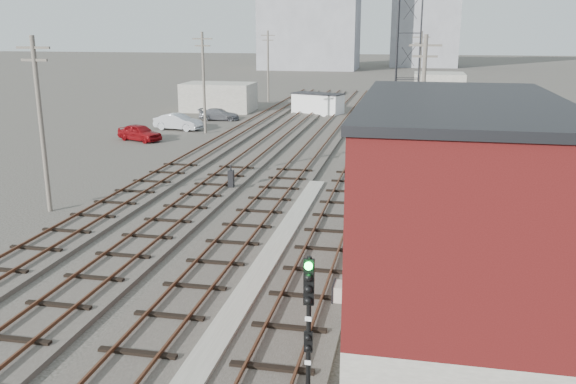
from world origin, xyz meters
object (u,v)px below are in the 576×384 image
(signal_mast, at_px, (308,320))
(car_silver, at_px, (178,122))
(car_grey, at_px, (219,114))
(switch_stand, at_px, (231,179))
(site_trailer, at_px, (318,104))
(car_red, at_px, (140,132))

(signal_mast, distance_m, car_silver, 44.81)
(signal_mast, relative_size, car_grey, 0.96)
(switch_stand, height_order, car_grey, switch_stand)
(site_trailer, xyz_separation_m, car_grey, (-9.45, -6.26, -0.59))
(site_trailer, relative_size, car_silver, 1.34)
(signal_mast, height_order, car_red, signal_mast)
(signal_mast, height_order, switch_stand, signal_mast)
(signal_mast, distance_m, switch_stand, 21.71)
(signal_mast, bearing_deg, car_silver, 115.59)
(switch_stand, xyz_separation_m, site_trailer, (0.03, 33.28, 0.52))
(signal_mast, xyz_separation_m, site_trailer, (-8.02, 53.36, -1.17))
(car_red, xyz_separation_m, car_grey, (2.96, 12.80, -0.10))
(switch_stand, relative_size, site_trailer, 0.23)
(signal_mast, distance_m, car_grey, 50.27)
(car_silver, bearing_deg, car_grey, -5.93)
(signal_mast, relative_size, car_silver, 0.88)
(site_trailer, height_order, car_silver, site_trailer)
(switch_stand, bearing_deg, signal_mast, -69.80)
(car_silver, height_order, car_grey, car_silver)
(car_red, height_order, car_silver, car_silver)
(signal_mast, bearing_deg, site_trailer, 98.55)
(switch_stand, distance_m, site_trailer, 33.28)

